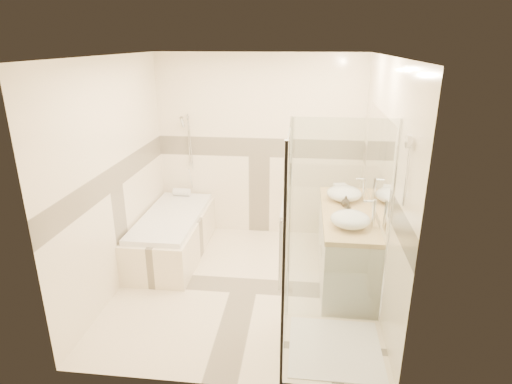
# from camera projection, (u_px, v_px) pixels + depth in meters

# --- Properties ---
(room) EXTENTS (2.82, 3.02, 2.52)m
(room) POSITION_uv_depth(u_px,v_px,m) (249.00, 181.00, 4.46)
(room) COLOR #FBE9C7
(room) RESTS_ON ground
(bathtub) EXTENTS (0.75, 1.70, 0.56)m
(bathtub) POSITION_uv_depth(u_px,v_px,m) (173.00, 233.00, 5.49)
(bathtub) COLOR #FFEDCB
(bathtub) RESTS_ON ground
(vanity) EXTENTS (0.58, 1.62, 0.85)m
(vanity) POSITION_uv_depth(u_px,v_px,m) (345.00, 245.00, 4.89)
(vanity) COLOR white
(vanity) RESTS_ON ground
(shower_enclosure) EXTENTS (0.96, 0.93, 2.04)m
(shower_enclosure) POSITION_uv_depth(u_px,v_px,m) (324.00, 301.00, 3.71)
(shower_enclosure) COLOR #FFEDCB
(shower_enclosure) RESTS_ON ground
(vessel_sink_near) EXTENTS (0.41, 0.41, 0.16)m
(vessel_sink_near) POSITION_uv_depth(u_px,v_px,m) (344.00, 193.00, 5.05)
(vessel_sink_near) COLOR white
(vessel_sink_near) RESTS_ON vanity
(vessel_sink_far) EXTENTS (0.40, 0.40, 0.16)m
(vessel_sink_far) POSITION_uv_depth(u_px,v_px,m) (350.00, 219.00, 4.32)
(vessel_sink_far) COLOR white
(vessel_sink_far) RESTS_ON vanity
(faucet_near) EXTENTS (0.12, 0.03, 0.29)m
(faucet_near) POSITION_uv_depth(u_px,v_px,m) (363.00, 187.00, 5.00)
(faucet_near) COLOR silver
(faucet_near) RESTS_ON vanity
(faucet_far) EXTENTS (0.12, 0.03, 0.30)m
(faucet_far) POSITION_uv_depth(u_px,v_px,m) (373.00, 211.00, 4.27)
(faucet_far) COLOR silver
(faucet_far) RESTS_ON vanity
(amenity_bottle_a) EXTENTS (0.07, 0.07, 0.15)m
(amenity_bottle_a) POSITION_uv_depth(u_px,v_px,m) (348.00, 210.00, 4.58)
(amenity_bottle_a) COLOR black
(amenity_bottle_a) RESTS_ON vanity
(amenity_bottle_b) EXTENTS (0.11, 0.11, 0.13)m
(amenity_bottle_b) POSITION_uv_depth(u_px,v_px,m) (346.00, 201.00, 4.85)
(amenity_bottle_b) COLOR black
(amenity_bottle_b) RESTS_ON vanity
(folded_towels) EXTENTS (0.21, 0.29, 0.08)m
(folded_towels) POSITION_uv_depth(u_px,v_px,m) (342.00, 189.00, 5.32)
(folded_towels) COLOR white
(folded_towels) RESTS_ON vanity
(rolled_towel) EXTENTS (0.24, 0.11, 0.11)m
(rolled_towel) POSITION_uv_depth(u_px,v_px,m) (182.00, 192.00, 6.04)
(rolled_towel) COLOR white
(rolled_towel) RESTS_ON bathtub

